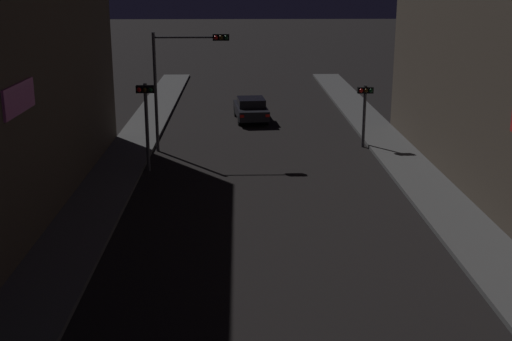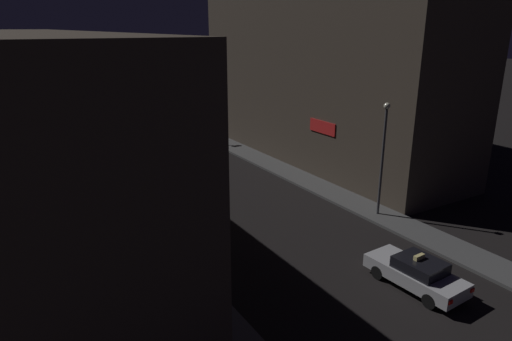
# 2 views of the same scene
# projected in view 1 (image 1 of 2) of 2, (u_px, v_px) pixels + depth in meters

# --- Properties ---
(sidewalk_left) EXTENTS (2.28, 64.86, 0.17)m
(sidewalk_left) POSITION_uv_depth(u_px,v_px,m) (111.00, 181.00, 28.64)
(sidewalk_left) COLOR #4C4C4C
(sidewalk_left) RESTS_ON ground_plane
(sidewalk_right) EXTENTS (2.28, 64.86, 0.17)m
(sidewalk_right) POSITION_uv_depth(u_px,v_px,m) (420.00, 179.00, 28.97)
(sidewalk_right) COLOR #4C4C4C
(sidewalk_right) RESTS_ON ground_plane
(far_car) EXTENTS (2.18, 4.59, 1.42)m
(far_car) POSITION_uv_depth(u_px,v_px,m) (251.00, 109.00, 41.07)
(far_car) COLOR black
(far_car) RESTS_ON ground_plane
(traffic_light_overhead) EXTENTS (3.76, 0.41, 5.93)m
(traffic_light_overhead) POSITION_uv_depth(u_px,v_px,m) (181.00, 68.00, 32.83)
(traffic_light_overhead) COLOR #47474C
(traffic_light_overhead) RESTS_ON ground_plane
(traffic_light_left_kerb) EXTENTS (0.80, 0.41, 3.99)m
(traffic_light_left_kerb) POSITION_uv_depth(u_px,v_px,m) (146.00, 109.00, 29.68)
(traffic_light_left_kerb) COLOR #47474C
(traffic_light_left_kerb) RESTS_ON ground_plane
(traffic_light_right_kerb) EXTENTS (0.80, 0.41, 3.23)m
(traffic_light_right_kerb) POSITION_uv_depth(u_px,v_px,m) (365.00, 102.00, 34.13)
(traffic_light_right_kerb) COLOR #47474C
(traffic_light_right_kerb) RESTS_ON ground_plane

